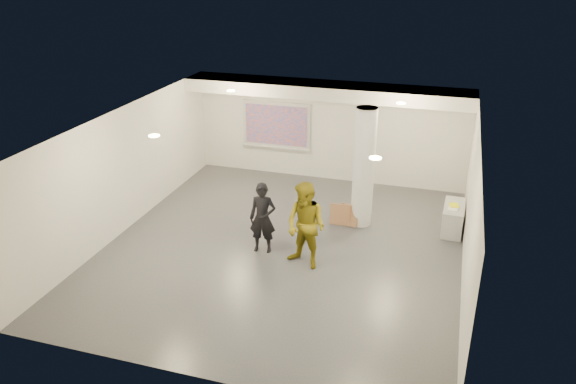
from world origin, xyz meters
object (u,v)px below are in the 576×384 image
(column, at_px, (364,168))
(projection_screen, at_px, (276,126))
(credenza, at_px, (453,218))
(man, at_px, (306,226))
(woman, at_px, (263,218))

(column, distance_m, projection_screen, 4.08)
(credenza, bearing_deg, man, -137.08)
(man, bearing_deg, credenza, 61.87)
(projection_screen, relative_size, woman, 1.27)
(column, height_order, projection_screen, column)
(projection_screen, height_order, man, projection_screen)
(column, distance_m, credenza, 2.52)
(credenza, height_order, woman, woman)
(credenza, bearing_deg, projection_screen, 157.37)
(column, relative_size, woman, 1.82)
(column, xyz_separation_m, woman, (-1.90, -2.04, -0.67))
(column, xyz_separation_m, man, (-0.80, -2.40, -0.53))
(man, bearing_deg, projection_screen, 135.04)
(credenza, bearing_deg, column, -171.75)
(projection_screen, xyz_separation_m, woman, (1.20, -4.70, -0.70))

